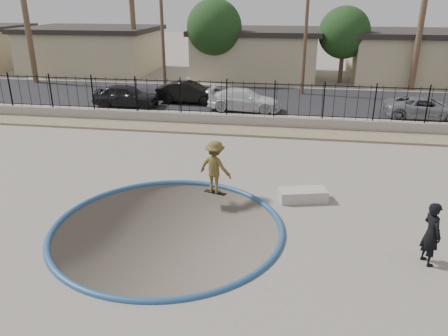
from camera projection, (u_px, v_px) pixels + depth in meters
name	position (u px, v px, depth m)	size (l,w,h in m)	color
ground	(231.00, 136.00, 25.45)	(120.00, 120.00, 2.20)	slate
bowl_pit	(168.00, 228.00, 13.12)	(6.84, 6.84, 1.80)	#473F36
coping_ring	(168.00, 228.00, 13.12)	(7.04, 7.04, 0.20)	navy
rock_strip	(223.00, 130.00, 22.46)	(42.00, 1.60, 0.11)	tan
retaining_wall	(227.00, 120.00, 23.38)	(42.00, 0.45, 0.60)	#A19A8E
fence	(227.00, 98.00, 22.94)	(40.00, 0.04, 1.80)	black
street	(242.00, 98.00, 29.63)	(90.00, 8.00, 0.04)	black
house_west	(93.00, 49.00, 39.89)	(11.60, 8.60, 3.90)	#C0AF89
house_center	(256.00, 52.00, 37.62)	(10.60, 8.60, 3.90)	#C0AF89
house_east	(427.00, 55.00, 35.51)	(12.60, 8.60, 3.90)	#C0AF89
utility_pole_left	(162.00, 23.00, 30.64)	(1.70, 0.24, 9.00)	#473323
utility_pole_mid	(307.00, 21.00, 29.04)	(1.70, 0.24, 9.50)	#473323
street_tree_left	(214.00, 27.00, 34.05)	(4.32, 4.32, 6.36)	#473323
street_tree_mid	(344.00, 33.00, 33.59)	(3.96, 3.96, 5.83)	#473323
skater	(215.00, 170.00, 15.02)	(1.20, 0.69, 1.86)	olive
skateboard	(215.00, 193.00, 15.34)	(0.83, 0.44, 0.07)	black
videographer	(431.00, 234.00, 11.11)	(0.63, 0.41, 1.73)	black
concrete_ledge	(303.00, 195.00, 14.83)	(1.60, 0.70, 0.40)	#AEA89A
car_a	(126.00, 95.00, 27.09)	(1.64, 4.07, 1.39)	black
car_b	(189.00, 92.00, 28.02)	(1.44, 4.12, 1.36)	black
car_c	(244.00, 100.00, 26.22)	(1.79, 4.40, 1.28)	silver
car_d	(425.00, 108.00, 24.46)	(2.03, 4.40, 1.22)	gray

